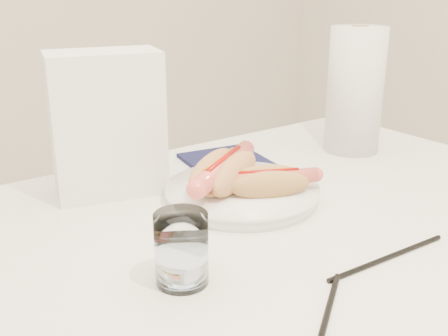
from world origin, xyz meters
TOP-DOWN VIEW (x-y plane):
  - table at (0.00, 0.00)m, footprint 1.20×0.80m
  - plate at (0.08, 0.11)m, footprint 0.31×0.31m
  - hotdog_left at (0.05, 0.13)m, footprint 0.18×0.15m
  - hotdog_right at (0.09, 0.07)m, footprint 0.15×0.11m
  - water_glass at (-0.13, -0.04)m, footprint 0.06×0.06m
  - chopstick_near at (-0.07, -0.20)m, footprint 0.19×0.13m
  - chopstick_far at (0.11, -0.15)m, footprint 0.20×0.02m
  - napkin_box at (-0.07, 0.27)m, footprint 0.19×0.14m
  - navy_napkin at (0.16, 0.27)m, footprint 0.16×0.16m
  - paper_towel_roll at (0.41, 0.19)m, footprint 0.14×0.14m

SIDE VIEW (x-z plane):
  - table at x=0.00m, z-range 0.32..1.07m
  - chopstick_far at x=0.11m, z-range 0.75..0.76m
  - chopstick_near at x=-0.07m, z-range 0.75..0.76m
  - navy_napkin at x=0.16m, z-range 0.75..0.76m
  - plate at x=0.08m, z-range 0.75..0.77m
  - hotdog_right at x=0.09m, z-range 0.77..0.81m
  - water_glass at x=-0.13m, z-range 0.75..0.84m
  - hotdog_left at x=0.05m, z-range 0.77..0.82m
  - napkin_box at x=-0.07m, z-range 0.75..0.98m
  - paper_towel_roll at x=0.41m, z-range 0.75..0.99m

